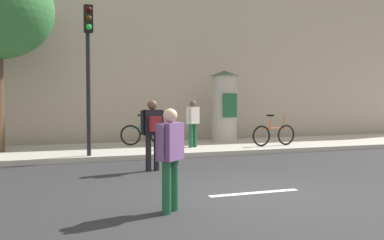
# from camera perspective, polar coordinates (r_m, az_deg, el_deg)

# --- Properties ---
(ground_plane) EXTENTS (80.00, 80.00, 0.00)m
(ground_plane) POSITION_cam_1_polar(r_m,az_deg,el_deg) (7.99, 8.45, -9.74)
(ground_plane) COLOR #2B2B2D
(sidewalk_curb) EXTENTS (36.00, 4.00, 0.15)m
(sidewalk_curb) POSITION_cam_1_polar(r_m,az_deg,el_deg) (14.45, -4.77, -3.91)
(sidewalk_curb) COLOR #B2ADA3
(sidewalk_curb) RESTS_ON ground_plane
(lane_markings) EXTENTS (25.80, 0.16, 0.01)m
(lane_markings) POSITION_cam_1_polar(r_m,az_deg,el_deg) (7.99, 8.45, -9.72)
(lane_markings) COLOR silver
(lane_markings) RESTS_ON ground_plane
(building_backdrop) EXTENTS (36.00, 5.00, 10.08)m
(building_backdrop) POSITION_cam_1_polar(r_m,az_deg,el_deg) (19.53, -8.69, 12.36)
(building_backdrop) COLOR #B7A893
(building_backdrop) RESTS_ON ground_plane
(traffic_light) EXTENTS (0.24, 0.45, 4.21)m
(traffic_light) POSITION_cam_1_polar(r_m,az_deg,el_deg) (12.25, -13.84, 8.51)
(traffic_light) COLOR black
(traffic_light) RESTS_ON sidewalk_curb
(poster_column) EXTENTS (1.08, 1.08, 2.74)m
(poster_column) POSITION_cam_1_polar(r_m,az_deg,el_deg) (16.37, 4.40, 1.97)
(poster_column) COLOR #B2ADA3
(poster_column) RESTS_ON sidewalk_curb
(pedestrian_tallest) EXTENTS (0.51, 0.50, 1.59)m
(pedestrian_tallest) POSITION_cam_1_polar(r_m,az_deg,el_deg) (6.43, -2.97, -4.25)
(pedestrian_tallest) COLOR #1E5938
(pedestrian_tallest) RESTS_ON ground_plane
(pedestrian_near_pole) EXTENTS (0.60, 0.42, 1.73)m
(pedestrian_near_pole) POSITION_cam_1_polar(r_m,az_deg,el_deg) (10.27, -5.34, -1.17)
(pedestrian_near_pole) COLOR black
(pedestrian_near_pole) RESTS_ON ground_plane
(pedestrian_in_light_jacket) EXTENTS (0.53, 0.40, 1.57)m
(pedestrian_in_light_jacket) POSITION_cam_1_polar(r_m,az_deg,el_deg) (14.18, 0.12, -0.02)
(pedestrian_in_light_jacket) COLOR #1E5938
(pedestrian_in_light_jacket) RESTS_ON sidewalk_curb
(bicycle_leaning) EXTENTS (1.77, 0.24, 1.09)m
(bicycle_leaning) POSITION_cam_1_polar(r_m,az_deg,el_deg) (14.98, 11.03, -1.94)
(bicycle_leaning) COLOR black
(bicycle_leaning) RESTS_ON sidewalk_curb
(bicycle_upright) EXTENTS (1.72, 0.53, 1.09)m
(bicycle_upright) POSITION_cam_1_polar(r_m,az_deg,el_deg) (14.92, -6.30, -1.93)
(bicycle_upright) COLOR black
(bicycle_upright) RESTS_ON sidewalk_curb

